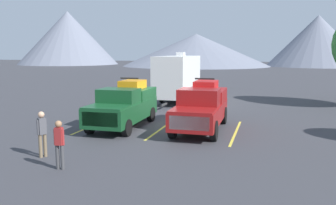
{
  "coord_description": "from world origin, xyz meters",
  "views": [
    {
      "loc": [
        5.27,
        -18.03,
        3.97
      ],
      "look_at": [
        0.0,
        0.09,
        1.2
      ],
      "focal_mm": 37.43,
      "sensor_mm": 36.0,
      "label": 1
    }
  ],
  "objects_px": {
    "camper_trailer_a": "(178,76)",
    "person_b": "(42,131)",
    "person_a": "(59,141)",
    "pickup_truck_a": "(124,105)",
    "pickup_truck_b": "(202,106)"
  },
  "relations": [
    {
      "from": "pickup_truck_a",
      "to": "pickup_truck_b",
      "type": "xyz_separation_m",
      "value": [
        4.08,
        0.41,
        0.04
      ]
    },
    {
      "from": "camper_trailer_a",
      "to": "person_a",
      "type": "bearing_deg",
      "value": -89.12
    },
    {
      "from": "pickup_truck_a",
      "to": "camper_trailer_a",
      "type": "relative_size",
      "value": 0.71
    },
    {
      "from": "person_a",
      "to": "camper_trailer_a",
      "type": "bearing_deg",
      "value": 90.88
    },
    {
      "from": "pickup_truck_a",
      "to": "person_a",
      "type": "relative_size",
      "value": 3.25
    },
    {
      "from": "person_a",
      "to": "person_b",
      "type": "height_order",
      "value": "person_b"
    },
    {
      "from": "camper_trailer_a",
      "to": "pickup_truck_b",
      "type": "bearing_deg",
      "value": -68.37
    },
    {
      "from": "pickup_truck_a",
      "to": "person_b",
      "type": "bearing_deg",
      "value": -97.31
    },
    {
      "from": "person_a",
      "to": "pickup_truck_a",
      "type": "bearing_deg",
      "value": 95.27
    },
    {
      "from": "pickup_truck_a",
      "to": "person_b",
      "type": "xyz_separation_m",
      "value": [
        -0.77,
        -5.99,
        -0.14
      ]
    },
    {
      "from": "person_a",
      "to": "person_b",
      "type": "xyz_separation_m",
      "value": [
        -1.42,
        1.03,
        0.04
      ]
    },
    {
      "from": "person_b",
      "to": "camper_trailer_a",
      "type": "bearing_deg",
      "value": 85.78
    },
    {
      "from": "person_a",
      "to": "person_b",
      "type": "bearing_deg",
      "value": 143.87
    },
    {
      "from": "camper_trailer_a",
      "to": "person_b",
      "type": "height_order",
      "value": "camper_trailer_a"
    },
    {
      "from": "camper_trailer_a",
      "to": "person_b",
      "type": "relative_size",
      "value": 4.38
    }
  ]
}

